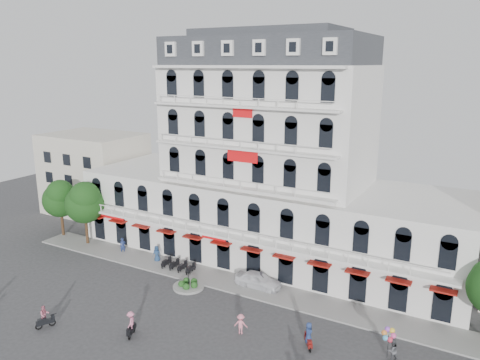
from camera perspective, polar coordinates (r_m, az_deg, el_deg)
name	(u,v)px	position (r m, az deg, el deg)	size (l,w,h in m)	color
ground	(177,323)	(43.33, -7.69, -16.91)	(120.00, 120.00, 0.00)	#38383A
sidewalk	(229,282)	(49.84, -1.36, -12.30)	(53.00, 4.00, 0.16)	gray
main_building	(268,172)	(54.01, 3.43, 0.93)	(45.00, 15.00, 25.80)	silver
flank_building_west	(95,173)	(74.10, -17.26, 0.78)	(14.00, 10.00, 12.00)	beige
traffic_island	(189,285)	(49.00, -6.29, -12.64)	(3.20, 3.20, 1.60)	gray
parked_scooter_row	(178,270)	(52.94, -7.51, -10.87)	(4.40, 1.80, 1.10)	black
tree_west_outer	(60,197)	(64.89, -21.09, -1.97)	(4.50, 4.48, 7.76)	#382314
tree_west_inner	(84,201)	(60.81, -18.43, -2.45)	(4.76, 4.76, 8.25)	#382314
parked_car	(258,280)	(48.54, 2.24, -12.09)	(1.95, 4.84, 1.65)	white
rider_southwest	(45,317)	(45.07, -22.71, -15.11)	(1.00, 1.56, 2.09)	black
rider_east	(309,335)	(39.65, 8.36, -18.21)	(1.13, 1.47, 2.25)	maroon
rider_center	(131,323)	(41.69, -13.15, -16.62)	(1.04, 1.62, 2.23)	black
pedestrian_left	(157,254)	(55.08, -10.12, -8.85)	(0.95, 0.62, 1.94)	navy
pedestrian_mid	(261,280)	(48.37, 2.60, -12.06)	(1.08, 0.45, 1.85)	#545259
pedestrian_right	(241,324)	(41.14, 0.10, -17.15)	(1.15, 0.66, 1.77)	pink
pedestrian_far	(123,246)	(58.30, -14.10, -7.77)	(0.69, 0.45, 1.89)	navy
balloon_vendor	(391,345)	(39.60, 17.96, -18.63)	(1.53, 1.40, 2.45)	#515258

